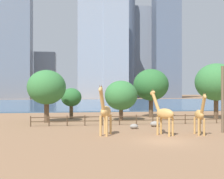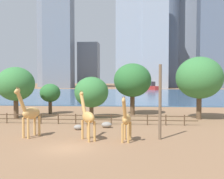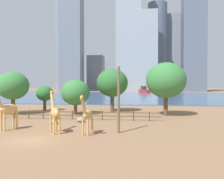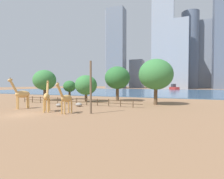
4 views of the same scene
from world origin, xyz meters
name	(u,v)px [view 4 (image 4 of 4)]	position (x,y,z in m)	size (l,w,h in m)	color
ground_plane	(145,91)	(0.00, 80.00, 0.00)	(400.00, 400.00, 0.00)	#8C6647
harbor_water	(144,91)	(0.00, 77.00, 0.10)	(180.00, 86.00, 0.20)	#3D6084
giraffe_tall	(21,94)	(-4.69, 4.00, 2.34)	(1.82, 3.27, 4.97)	tan
giraffe_companion	(66,98)	(4.65, 2.82, 2.02)	(0.99, 2.94, 4.25)	tan
giraffe_young	(47,97)	(1.07, 3.26, 2.15)	(2.15, 2.73, 4.59)	tan
utility_pole	(91,87)	(7.76, 4.02, 3.50)	(0.28, 0.28, 7.01)	brown
boulder_near_fence	(59,105)	(-0.83, 8.21, 0.29)	(0.98, 0.76, 0.57)	gray
boulder_by_pole	(79,105)	(2.18, 9.84, 0.33)	(1.21, 0.89, 0.66)	gray
enclosure_fence	(74,101)	(-0.34, 12.00, 0.76)	(26.12, 0.14, 1.30)	#4C3826
tree_left_large	(86,85)	(-0.75, 17.41, 3.72)	(4.86, 4.86, 5.92)	brown
tree_center_broad	(117,78)	(5.07, 21.78, 5.38)	(5.85, 5.85, 8.05)	brown
tree_right_tall	(156,74)	(14.36, 17.55, 5.76)	(6.47, 6.47, 8.70)	brown
tree_left_small	(45,80)	(-11.47, 16.39, 4.89)	(5.35, 5.35, 7.32)	brown
tree_right_small	(70,86)	(-8.08, 21.60, 3.33)	(3.25, 3.25, 4.84)	brown
boat_ferry	(174,88)	(14.07, 113.49, 1.54)	(7.20, 9.42, 3.95)	#B22D28
skyline_tower_needle	(163,34)	(3.69, 138.36, 46.55)	(17.59, 10.38, 93.11)	#939EAD
skyline_block_central	(204,55)	(38.25, 167.82, 31.37)	(18.00, 9.99, 62.74)	gray
skyline_tower_glass	(137,74)	(-25.85, 168.22, 14.89)	(13.65, 13.31, 29.77)	gray
skyline_block_left	(113,50)	(-50.69, 160.31, 41.16)	(13.40, 10.90, 82.32)	gray
skyline_block_right	(190,51)	(25.71, 159.30, 34.73)	(15.30, 15.30, 69.45)	slate
skyline_tower_short	(179,55)	(16.69, 138.38, 28.28)	(14.21, 12.48, 56.57)	#939EAD
skyline_block_wide	(116,49)	(-39.04, 140.31, 37.44)	(16.22, 11.90, 74.88)	slate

